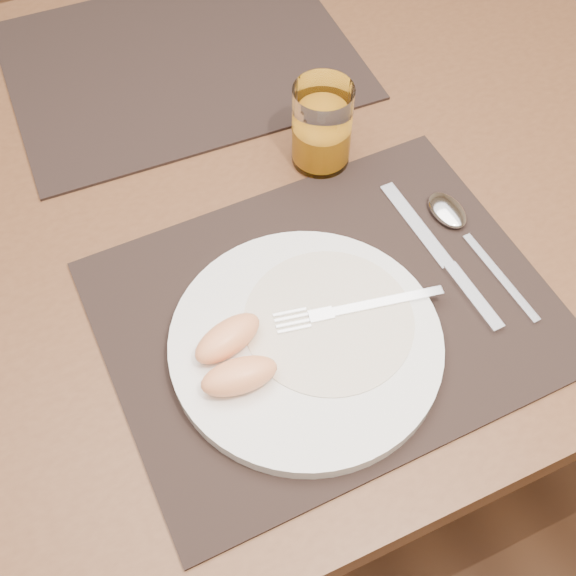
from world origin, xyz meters
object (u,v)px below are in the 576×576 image
Objects in this scene: plate at (306,343)px; juice_glass at (322,129)px; placemat_far at (181,60)px; spoon at (455,220)px; table at (247,216)px; placemat_near at (328,312)px; fork at (345,310)px; knife at (448,265)px.

plate is 2.59× the size of juice_glass.
spoon reaches higher than placemat_far.
placemat_near reaches higher than table.
spoon reaches higher than placemat_near.
placemat_near is 0.03m from fork.
plate is at bearing -172.05° from knife.
placemat_far is at bearing 90.21° from placemat_near.
knife is 2.12× the size of juice_glass.
fork is (0.01, -0.46, 0.02)m from placemat_far.
table is 3.11× the size of placemat_far.
table is 6.35× the size of knife.
fork is at bearing -88.55° from placemat_far.
fork is 0.91× the size of spoon.
table is 13.44× the size of juice_glass.
placemat_near is 0.05m from plate.
plate is 0.18m from knife.
knife is (0.14, -0.00, 0.00)m from placemat_near.
placemat_near is 1.00× the size of placemat_far.
plate reaches higher than knife.
table is 8.02× the size of fork.
knife is (0.18, 0.03, -0.01)m from plate.
plate is at bearing -98.57° from table.
placemat_near and placemat_far have the same top height.
placemat_far is 2.58× the size of fork.
spoon is at bearing -65.24° from placemat_far.
knife is at bearing -1.56° from placemat_near.
placemat_near is 2.35× the size of spoon.
placemat_far is at bearing 110.39° from juice_glass.
plate is 0.05m from fork.
table is at bearing 166.13° from juice_glass.
fork is (0.01, -0.24, 0.11)m from table.
knife is (0.14, -0.22, 0.09)m from table.
table is 0.27m from spoon.
fork is at bearing 14.76° from plate.
spoon is at bearing -43.82° from table.
placemat_far is 0.26m from juice_glass.
fork is 0.18m from spoon.
placemat_far is at bearing 85.44° from plate.
table is at bearing 92.77° from fork.
juice_glass is (0.09, 0.20, 0.05)m from placemat_near.
placemat_far reaches higher than table.
fork is 0.23m from juice_glass.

